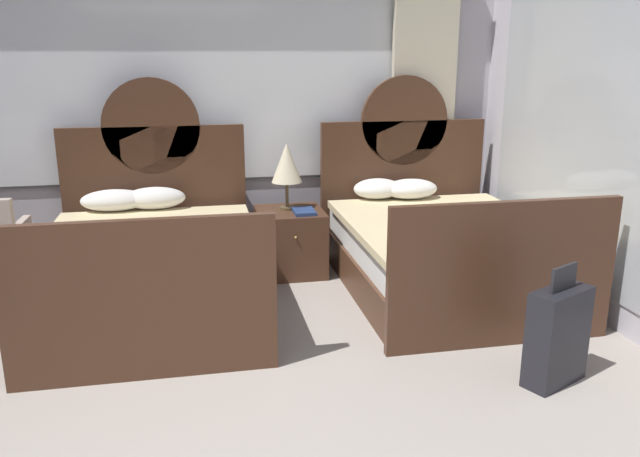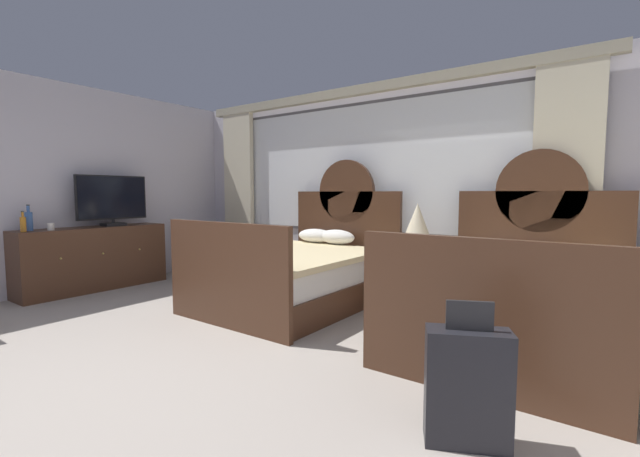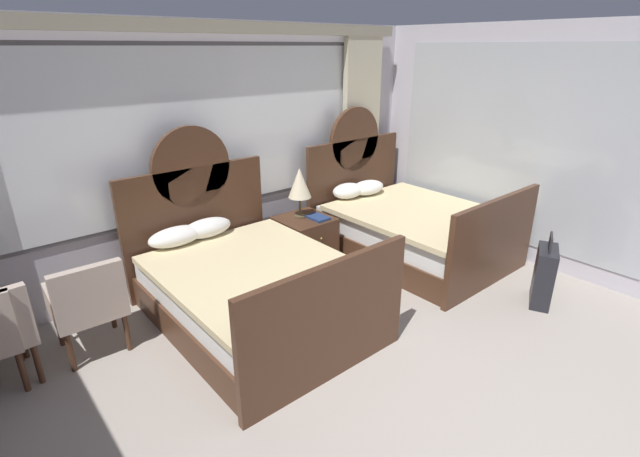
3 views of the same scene
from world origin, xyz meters
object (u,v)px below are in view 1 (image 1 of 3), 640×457
bed_near_window (152,265)px  suitcase_on_floor (557,336)px  bed_near_mirror (439,247)px  book_on_nightstand (304,211)px  table_lamp_on_nightstand (287,164)px  nightstand_between_beds (290,242)px

bed_near_window → suitcase_on_floor: bearing=-34.2°
bed_near_window → bed_near_mirror: 2.32m
bed_near_window → book_on_nightstand: size_ratio=8.37×
bed_near_mirror → bed_near_window: bearing=180.0°
table_lamp_on_nightstand → book_on_nightstand: 0.45m
table_lamp_on_nightstand → suitcase_on_floor: (1.26, -2.34, -0.68)m
table_lamp_on_nightstand → suitcase_on_floor: bearing=-61.6°
nightstand_between_beds → suitcase_on_floor: bearing=-61.2°
nightstand_between_beds → table_lamp_on_nightstand: bearing=102.6°
bed_near_mirror → nightstand_between_beds: bed_near_mirror is taller
bed_near_window → book_on_nightstand: (1.27, 0.52, 0.23)m
bed_near_mirror → table_lamp_on_nightstand: (-1.17, 0.70, 0.63)m
table_lamp_on_nightstand → bed_near_window: bearing=-148.7°
suitcase_on_floor → bed_near_mirror: bearing=93.4°
bed_near_window → nightstand_between_beds: bed_near_window is taller
bed_near_window → bed_near_mirror: size_ratio=1.00×
bed_near_window → suitcase_on_floor: (2.41, -1.64, -0.06)m
bed_near_mirror → book_on_nightstand: bed_near_mirror is taller
table_lamp_on_nightstand → suitcase_on_floor: table_lamp_on_nightstand is taller
table_lamp_on_nightstand → suitcase_on_floor: size_ratio=0.79×
bed_near_mirror → suitcase_on_floor: (0.10, -1.64, -0.06)m
suitcase_on_floor → table_lamp_on_nightstand: bearing=118.4°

